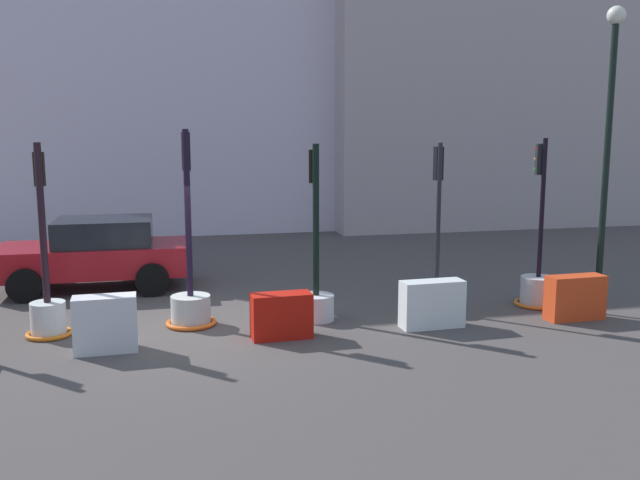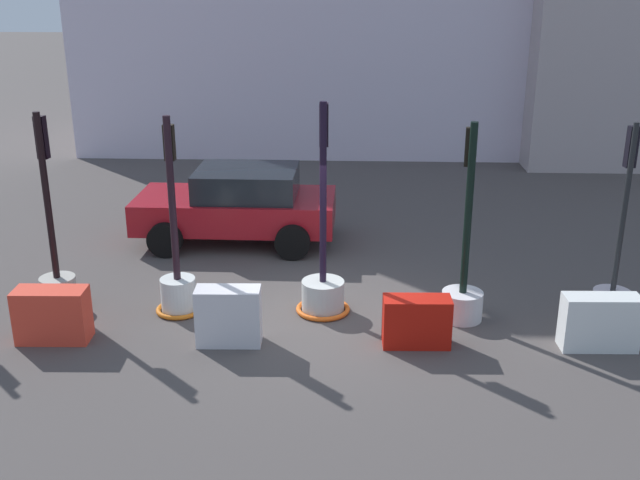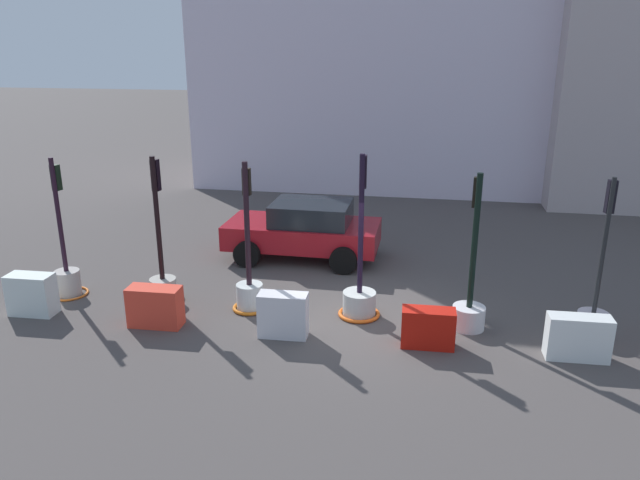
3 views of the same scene
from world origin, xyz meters
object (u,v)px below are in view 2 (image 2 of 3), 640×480
object	(u,v)px
traffic_light_5	(613,288)
traffic_light_3	(323,282)
construction_barrier_1	(52,315)
construction_barrier_2	(229,316)
car_red_compact	(239,204)
traffic_light_2	(177,279)
traffic_light_1	(57,275)
construction_barrier_3	(417,322)
construction_barrier_4	(600,322)
traffic_light_4	(463,283)

from	to	relation	value
traffic_light_5	traffic_light_3	bearing A→B (deg)	177.80
construction_barrier_1	construction_barrier_2	size ratio (longest dim) A/B	1.12
traffic_light_5	car_red_compact	world-z (taller)	traffic_light_5
traffic_light_2	construction_barrier_2	size ratio (longest dim) A/B	3.33
construction_barrier_1	construction_barrier_2	bearing A→B (deg)	0.28
traffic_light_1	construction_barrier_3	xyz separation A→B (m)	(5.87, -1.12, -0.19)
traffic_light_2	construction_barrier_1	size ratio (longest dim) A/B	2.98
traffic_light_3	construction_barrier_4	distance (m)	4.30
traffic_light_2	construction_barrier_4	size ratio (longest dim) A/B	2.88
construction_barrier_4	traffic_light_4	bearing A→B (deg)	153.92
traffic_light_5	construction_barrier_2	xyz separation A→B (m)	(-6.00, -1.03, -0.14)
traffic_light_2	construction_barrier_3	world-z (taller)	traffic_light_2
traffic_light_4	construction_barrier_1	size ratio (longest dim) A/B	2.94
traffic_light_2	traffic_light_5	size ratio (longest dim) A/B	1.01
traffic_light_3	car_red_compact	xyz separation A→B (m)	(-1.87, 3.39, 0.27)
traffic_light_2	construction_barrier_4	xyz separation A→B (m)	(6.53, -1.01, -0.17)
traffic_light_3	construction_barrier_3	world-z (taller)	traffic_light_3
construction_barrier_4	traffic_light_1	bearing A→B (deg)	172.62
traffic_light_2	construction_barrier_2	bearing A→B (deg)	-47.34
traffic_light_3	construction_barrier_1	xyz separation A→B (m)	(-4.05, -1.22, -0.10)
traffic_light_1	car_red_compact	world-z (taller)	traffic_light_1
traffic_light_1	construction_barrier_2	distance (m)	3.28
traffic_light_4	construction_barrier_3	bearing A→B (deg)	-130.58
traffic_light_4	construction_barrier_2	xyz separation A→B (m)	(-3.62, -1.01, -0.18)
construction_barrier_3	car_red_compact	distance (m)	5.62
traffic_light_5	construction_barrier_2	world-z (taller)	traffic_light_5
traffic_light_1	construction_barrier_2	size ratio (longest dim) A/B	3.35
traffic_light_5	traffic_light_2	bearing A→B (deg)	179.42
traffic_light_4	car_red_compact	world-z (taller)	traffic_light_4
traffic_light_2	construction_barrier_1	world-z (taller)	traffic_light_2
traffic_light_3	traffic_light_5	bearing A→B (deg)	-2.20
construction_barrier_2	car_red_compact	bearing A→B (deg)	96.23
traffic_light_2	traffic_light_3	size ratio (longest dim) A/B	0.94
traffic_light_2	construction_barrier_4	bearing A→B (deg)	-8.80
construction_barrier_1	traffic_light_2	bearing A→B (deg)	33.57
traffic_light_2	traffic_light_4	size ratio (longest dim) A/B	1.01
construction_barrier_2	construction_barrier_4	size ratio (longest dim) A/B	0.86
construction_barrier_3	construction_barrier_4	xyz separation A→B (m)	(2.70, 0.01, 0.04)
traffic_light_4	traffic_light_3	bearing A→B (deg)	175.19
traffic_light_3	traffic_light_4	xyz separation A→B (m)	(2.25, -0.19, 0.11)
construction_barrier_1	construction_barrier_3	xyz separation A→B (m)	(5.50, 0.09, -0.04)
traffic_light_5	construction_barrier_4	xyz separation A→B (m)	(-0.48, -0.94, -0.16)
traffic_light_2	traffic_light_5	distance (m)	7.01
traffic_light_2	construction_barrier_2	world-z (taller)	traffic_light_2
traffic_light_1	construction_barrier_4	xyz separation A→B (m)	(8.58, -1.11, -0.15)
traffic_light_5	construction_barrier_3	xyz separation A→B (m)	(-3.18, -0.95, -0.20)
traffic_light_4	car_red_compact	xyz separation A→B (m)	(-4.12, 3.58, 0.16)
traffic_light_4	construction_barrier_4	distance (m)	2.12
construction_barrier_4	car_red_compact	world-z (taller)	car_red_compact
traffic_light_3	construction_barrier_2	world-z (taller)	traffic_light_3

